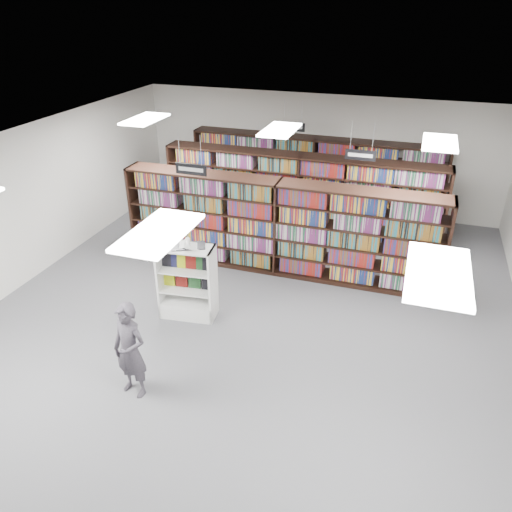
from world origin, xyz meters
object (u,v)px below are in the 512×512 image
(endcap_display, at_px, (189,292))
(open_book, at_px, (188,245))
(bookshelf_row_near, at_px, (278,227))
(shopper, at_px, (130,351))

(endcap_display, xyz_separation_m, open_book, (0.05, 0.01, 1.00))
(bookshelf_row_near, height_order, endcap_display, bookshelf_row_near)
(open_book, relative_size, shopper, 0.43)
(endcap_display, bearing_deg, shopper, -93.84)
(open_book, distance_m, shopper, 2.36)
(bookshelf_row_near, xyz_separation_m, shopper, (-1.02, -4.44, -0.25))
(endcap_display, distance_m, open_book, 1.01)
(bookshelf_row_near, bearing_deg, open_book, -116.24)
(open_book, bearing_deg, endcap_display, 171.38)
(bookshelf_row_near, relative_size, open_book, 10.08)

